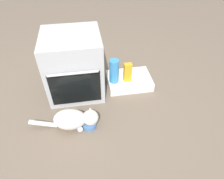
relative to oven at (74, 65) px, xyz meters
The scene contains 7 objects.
ground 0.60m from the oven, 80.90° to the right, with size 8.00×8.00×0.00m, color #6B5B4C.
oven is the anchor object (origin of this frame).
pantry_cabinet 0.72m from the oven, ahead, with size 0.54×0.39×0.11m, color white.
food_bowl 0.68m from the oven, 80.20° to the right, with size 0.15×0.15×0.09m.
cat 0.62m from the oven, 94.45° to the right, with size 0.69×0.25×0.23m.
water_bottle 0.46m from the oven, ahead, with size 0.11×0.11×0.30m, color #388CD1.
juice_carton 0.63m from the oven, ahead, with size 0.09×0.06×0.24m, color orange.
Camera 1 is at (0.05, -1.39, 1.67)m, focal length 32.02 mm.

